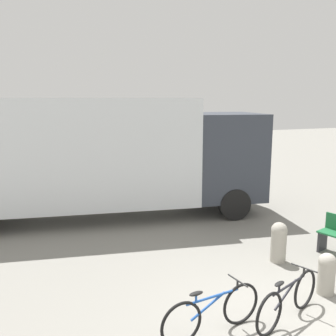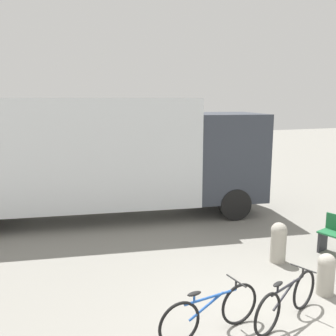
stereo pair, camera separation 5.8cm
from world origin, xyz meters
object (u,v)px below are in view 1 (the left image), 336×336
(bicycle_near, at_px, (212,312))
(bollard_near_bench, at_px, (327,272))
(bollard_far_bench, at_px, (279,240))
(delivery_truck, at_px, (94,154))
(bicycle_middle, at_px, (288,300))

(bicycle_near, height_order, bollard_near_bench, bollard_near_bench)
(bicycle_near, xyz_separation_m, bollard_far_bench, (2.43, 1.71, 0.11))
(delivery_truck, distance_m, bicycle_near, 6.24)
(bicycle_near, bearing_deg, bollard_far_bench, 26.73)
(bollard_far_bench, bearing_deg, bollard_near_bench, -92.03)
(bicycle_near, height_order, bollard_far_bench, bollard_far_bench)
(bicycle_near, distance_m, bicycle_middle, 1.24)
(delivery_truck, relative_size, bicycle_near, 5.73)
(bicycle_near, relative_size, bollard_far_bench, 1.99)
(bollard_near_bench, bearing_deg, bicycle_near, -172.28)
(bicycle_middle, distance_m, bollard_far_bench, 2.19)
(bollard_near_bench, distance_m, bollard_far_bench, 1.39)
(bicycle_middle, xyz_separation_m, bollard_far_bench, (1.20, 1.83, 0.11))
(delivery_truck, xyz_separation_m, bollard_far_bench, (3.03, -4.32, -1.39))
(bicycle_middle, relative_size, bollard_near_bench, 2.14)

